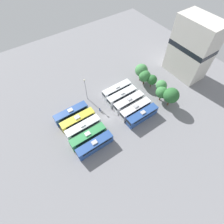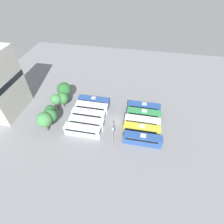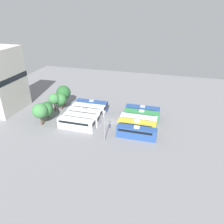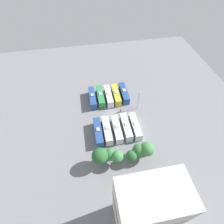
# 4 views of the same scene
# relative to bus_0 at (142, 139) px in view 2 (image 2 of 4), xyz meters

# --- Properties ---
(ground_plane) EXTENTS (113.74, 113.74, 0.00)m
(ground_plane) POSITION_rel_bus_0_xyz_m (7.00, 9.13, -1.82)
(ground_plane) COLOR gray
(bus_0) EXTENTS (2.61, 11.21, 3.66)m
(bus_0) POSITION_rel_bus_0_xyz_m (0.00, 0.00, 0.00)
(bus_0) COLOR #284C93
(bus_0) RESTS_ON ground_plane
(bus_1) EXTENTS (2.61, 11.21, 3.66)m
(bus_1) POSITION_rel_bus_0_xyz_m (3.64, 0.52, 0.00)
(bus_1) COLOR gold
(bus_1) RESTS_ON ground_plane
(bus_2) EXTENTS (2.61, 11.21, 3.66)m
(bus_2) POSITION_rel_bus_0_xyz_m (6.96, 0.55, 0.00)
(bus_2) COLOR silver
(bus_2) RESTS_ON ground_plane
(bus_3) EXTENTS (2.61, 11.21, 3.66)m
(bus_3) POSITION_rel_bus_0_xyz_m (10.47, 0.24, 0.00)
(bus_3) COLOR #338C4C
(bus_3) RESTS_ON ground_plane
(bus_4) EXTENTS (2.61, 11.21, 3.66)m
(bus_4) POSITION_rel_bus_0_xyz_m (13.94, 0.42, 0.00)
(bus_4) COLOR #284C93
(bus_4) RESTS_ON ground_plane
(bus_5) EXTENTS (2.61, 11.21, 3.66)m
(bus_5) POSITION_rel_bus_0_xyz_m (-0.03, 18.22, 0.00)
(bus_5) COLOR silver
(bus_5) RESTS_ON ground_plane
(bus_6) EXTENTS (2.61, 11.21, 3.66)m
(bus_6) POSITION_rel_bus_0_xyz_m (3.37, 17.92, 0.00)
(bus_6) COLOR silver
(bus_6) RESTS_ON ground_plane
(bus_7) EXTENTS (2.61, 11.21, 3.66)m
(bus_7) POSITION_rel_bus_0_xyz_m (6.93, 18.25, 0.00)
(bus_7) COLOR white
(bus_7) RESTS_ON ground_plane
(bus_8) EXTENTS (2.61, 11.21, 3.66)m
(bus_8) POSITION_rel_bus_0_xyz_m (10.55, 18.16, 0.00)
(bus_8) COLOR silver
(bus_8) RESTS_ON ground_plane
(bus_9) EXTENTS (2.61, 11.21, 3.66)m
(bus_9) POSITION_rel_bus_0_xyz_m (13.82, 18.33, 0.00)
(bus_9) COLOR #284C93
(bus_9) RESTS_ON ground_plane
(worker_person) EXTENTS (0.36, 0.36, 1.69)m
(worker_person) POSITION_rel_bus_0_xyz_m (3.29, 8.76, -1.03)
(worker_person) COLOR navy
(worker_person) RESTS_ON ground_plane
(light_pole) EXTENTS (0.60, 0.60, 9.25)m
(light_pole) POSITION_rel_bus_0_xyz_m (-3.88, 8.06, 4.31)
(light_pole) COLOR gray
(light_pole) RESTS_ON ground_plane
(tree_0) EXTENTS (4.69, 4.69, 7.15)m
(tree_0) POSITION_rel_bus_0_xyz_m (-0.51, 29.66, 2.96)
(tree_0) COLOR brown
(tree_0) RESTS_ON ground_plane
(tree_1) EXTENTS (4.35, 4.35, 6.25)m
(tree_1) POSITION_rel_bus_0_xyz_m (1.96, 29.22, 2.24)
(tree_1) COLOR brown
(tree_1) RESTS_ON ground_plane
(tree_2) EXTENTS (3.67, 3.67, 5.46)m
(tree_2) POSITION_rel_bus_0_xyz_m (4.64, 30.45, 1.79)
(tree_2) COLOR brown
(tree_2) RESTS_ON ground_plane
(tree_3) EXTENTS (3.77, 3.77, 6.52)m
(tree_3) POSITION_rel_bus_0_xyz_m (9.27, 30.32, 2.78)
(tree_3) COLOR brown
(tree_3) RESTS_ON ground_plane
(tree_4) EXTENTS (4.14, 4.14, 5.85)m
(tree_4) POSITION_rel_bus_0_xyz_m (11.18, 28.92, 1.94)
(tree_4) COLOR brown
(tree_4) RESTS_ON ground_plane
(tree_5) EXTENTS (5.13, 5.13, 7.60)m
(tree_5) POSITION_rel_bus_0_xyz_m (14.63, 29.41, 3.20)
(tree_5) COLOR brown
(tree_5) RESTS_ON ground_plane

